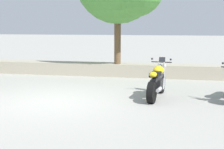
# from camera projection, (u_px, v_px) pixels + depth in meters

# --- Properties ---
(ground_plane) EXTENTS (120.00, 120.00, 0.00)m
(ground_plane) POSITION_uv_depth(u_px,v_px,m) (54.00, 101.00, 8.94)
(ground_plane) COLOR #A3A099
(stone_wall) EXTENTS (36.00, 0.80, 0.55)m
(stone_wall) POSITION_uv_depth(u_px,v_px,m) (94.00, 69.00, 13.54)
(stone_wall) COLOR #A89E89
(stone_wall) RESTS_ON ground
(motorcycle_yellow_centre) EXTENTS (0.68, 2.06, 1.18)m
(motorcycle_yellow_centre) POSITION_uv_depth(u_px,v_px,m) (157.00, 82.00, 9.33)
(motorcycle_yellow_centre) COLOR black
(motorcycle_yellow_centre) RESTS_ON ground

